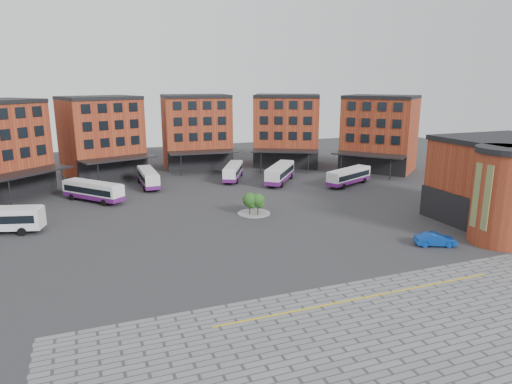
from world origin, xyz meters
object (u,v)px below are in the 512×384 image
object	(u,v)px
bus_d	(233,171)
bus_e	(280,173)
blue_car	(435,240)
tree_island	(255,202)
bus_b	(93,191)
bus_c	(148,178)
bus_f	(349,176)

from	to	relation	value
bus_d	bus_e	bearing A→B (deg)	-10.20
bus_d	blue_car	xyz separation A→B (m)	(9.95, -39.79, -0.80)
tree_island	bus_d	bearing A→B (deg)	79.57
tree_island	blue_car	xyz separation A→B (m)	(13.95, -18.05, -1.00)
bus_b	bus_d	size ratio (longest dim) A/B	0.95
bus_c	bus_e	bearing A→B (deg)	-13.40
bus_b	blue_car	world-z (taller)	bus_b
bus_e	bus_f	size ratio (longest dim) A/B	1.02
tree_island	bus_f	xyz separation A→B (m)	(21.10, 10.67, -0.18)
bus_c	bus_d	bearing A→B (deg)	-0.12
tree_island	bus_f	size ratio (longest dim) A/B	0.44
bus_c	tree_island	bearing A→B (deg)	-63.62
bus_c	bus_e	world-z (taller)	bus_e
bus_c	bus_f	distance (m)	33.91
tree_island	bus_b	bearing A→B (deg)	143.36
bus_d	bus_e	distance (m)	8.61
bus_c	bus_e	distance (m)	22.48
bus_c	blue_car	bearing A→B (deg)	-58.41
bus_b	blue_car	distance (m)	47.22
bus_d	bus_c	bearing A→B (deg)	-153.32
bus_b	bus_f	bearing A→B (deg)	-46.28
tree_island	bus_b	world-z (taller)	tree_island
blue_car	bus_d	bearing A→B (deg)	36.49
bus_b	bus_f	size ratio (longest dim) A/B	0.94
tree_island	blue_car	size ratio (longest dim) A/B	1.02
bus_e	bus_c	bearing A→B (deg)	-154.91
tree_island	bus_b	distance (m)	24.84
bus_e	bus_f	xyz separation A→B (m)	(10.17, -5.96, -0.16)
bus_d	bus_e	world-z (taller)	bus_e
bus_b	bus_c	distance (m)	11.23
bus_b	blue_car	xyz separation A→B (m)	(33.88, -32.88, -0.87)
tree_island	bus_c	xyz separation A→B (m)	(-10.99, 21.62, -0.16)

